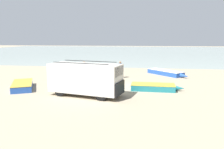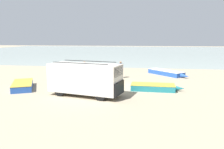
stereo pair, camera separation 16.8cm
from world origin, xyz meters
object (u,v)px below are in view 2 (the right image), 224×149
(parked_van, at_px, (85,78))
(fisherman_0, at_px, (66,70))
(fishing_rowboat_2, at_px, (154,87))
(fisherman_2, at_px, (121,68))
(fishing_rowboat_0, at_px, (167,73))
(fisherman_1, at_px, (84,68))
(fishing_rowboat_1, at_px, (23,85))

(parked_van, relative_size, fisherman_0, 3.15)
(fishing_rowboat_2, bearing_deg, fisherman_2, 125.24)
(fishing_rowboat_0, height_order, fisherman_1, fisherman_1)
(fisherman_0, relative_size, fisherman_1, 0.99)
(fisherman_1, bearing_deg, fisherman_0, -68.81)
(fishing_rowboat_0, bearing_deg, fisherman_0, -106.42)
(fishing_rowboat_0, xyz_separation_m, fisherman_1, (-8.62, -3.25, 0.80))
(fishing_rowboat_1, xyz_separation_m, fishing_rowboat_2, (10.75, 0.90, -0.02))
(fisherman_2, bearing_deg, fisherman_1, 85.78)
(fishing_rowboat_0, bearing_deg, fisherman_1, -111.40)
(fisherman_2, bearing_deg, fishing_rowboat_1, 114.73)
(fishing_rowboat_0, height_order, fisherman_2, fisherman_2)
(fisherman_2, bearing_deg, fishing_rowboat_0, -74.89)
(fishing_rowboat_0, bearing_deg, parked_van, -75.78)
(parked_van, distance_m, fishing_rowboat_0, 12.03)
(fisherman_0, bearing_deg, fishing_rowboat_1, 122.83)
(fishing_rowboat_2, relative_size, fisherman_2, 2.38)
(parked_van, distance_m, fisherman_1, 7.00)
(parked_van, height_order, fishing_rowboat_2, parked_van)
(fisherman_0, bearing_deg, fisherman_2, -91.46)
(fishing_rowboat_1, relative_size, fisherman_2, 2.45)
(fishing_rowboat_0, xyz_separation_m, fisherman_0, (-10.05, -4.82, 0.79))
(fishing_rowboat_1, distance_m, fisherman_0, 4.46)
(fisherman_0, bearing_deg, fishing_rowboat_2, -132.71)
(fishing_rowboat_2, height_order, fisherman_0, fisherman_0)
(fishing_rowboat_1, relative_size, fisherman_1, 2.44)
(parked_van, xyz_separation_m, fisherman_2, (1.72, 7.30, -0.22))
(fishing_rowboat_2, distance_m, fisherman_0, 8.86)
(fisherman_2, bearing_deg, fishing_rowboat_2, -159.79)
(fishing_rowboat_1, distance_m, fisherman_2, 9.53)
(fisherman_1, distance_m, fisherman_2, 3.72)
(fisherman_0, bearing_deg, fisherman_1, -66.69)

